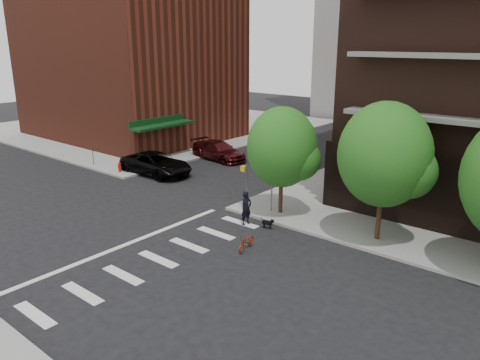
{
  "coord_description": "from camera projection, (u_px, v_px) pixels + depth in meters",
  "views": [
    {
      "loc": [
        18.68,
        -12.83,
        9.87
      ],
      "look_at": [
        3.0,
        6.0,
        2.5
      ],
      "focal_mm": 35.0,
      "sensor_mm": 36.0,
      "label": 1
    }
  ],
  "objects": [
    {
      "name": "parking_meter",
      "position": [
        93.0,
        155.0,
        37.78
      ],
      "size": [
        0.1,
        0.08,
        1.32
      ],
      "color": "black",
      "rests_on": "sidewalk_nw"
    },
    {
      "name": "parked_car_silver",
      "position": [
        280.0,
        133.0,
        47.49
      ],
      "size": [
        2.08,
        5.09,
        1.64
      ],
      "primitive_type": "imported",
      "rotation": [
        0.0,
        0.0,
        1.5
      ],
      "color": "gray",
      "rests_on": "ground"
    },
    {
      "name": "dog_walker",
      "position": [
        246.0,
        208.0,
        25.76
      ],
      "size": [
        0.75,
        0.54,
        1.92
      ],
      "primitive_type": "imported",
      "rotation": [
        0.0,
        0.0,
        1.45
      ],
      "color": "black",
      "rests_on": "ground"
    },
    {
      "name": "crosswalk",
      "position": [
        147.0,
        254.0,
        22.38
      ],
      "size": [
        3.85,
        13.0,
        0.01
      ],
      "color": "silver",
      "rests_on": "ground"
    },
    {
      "name": "midrise_nw",
      "position": [
        127.0,
        37.0,
        47.54
      ],
      "size": [
        21.4,
        15.5,
        20.0
      ],
      "color": "maroon",
      "rests_on": "sidewalk_nw"
    },
    {
      "name": "ground",
      "position": [
        119.0,
        242.0,
        23.74
      ],
      "size": [
        120.0,
        120.0,
        0.0
      ],
      "primitive_type": "plane",
      "color": "black",
      "rests_on": "ground"
    },
    {
      "name": "dog",
      "position": [
        268.0,
        223.0,
        25.38
      ],
      "size": [
        0.65,
        0.33,
        0.54
      ],
      "rotation": [
        0.0,
        0.0,
        0.3
      ],
      "color": "black",
      "rests_on": "ground"
    },
    {
      "name": "fire_hydrant",
      "position": [
        120.0,
        167.0,
        35.75
      ],
      "size": [
        0.24,
        0.24,
        0.73
      ],
      "color": "#A50C0C",
      "rests_on": "sidewalk_nw"
    },
    {
      "name": "parked_car_maroon",
      "position": [
        219.0,
        151.0,
        39.93
      ],
      "size": [
        2.73,
        5.61,
        1.57
      ],
      "primitive_type": "imported",
      "rotation": [
        0.0,
        0.0,
        1.47
      ],
      "color": "#461013",
      "rests_on": "ground"
    },
    {
      "name": "pedestrian_signal",
      "position": [
        252.0,
        181.0,
        27.61
      ],
      "size": [
        2.18,
        0.67,
        2.6
      ],
      "color": "slate",
      "rests_on": "sidewalk_ne"
    },
    {
      "name": "sidewalk_nw",
      "position": [
        157.0,
        125.0,
        56.02
      ],
      "size": [
        31.0,
        33.0,
        0.15
      ],
      "primitive_type": "cube",
      "color": "gray",
      "rests_on": "ground"
    },
    {
      "name": "tree_a",
      "position": [
        282.0,
        147.0,
        26.37
      ],
      "size": [
        4.0,
        4.0,
        5.9
      ],
      "color": "#301E11",
      "rests_on": "sidewalk_ne"
    },
    {
      "name": "scooter",
      "position": [
        247.0,
        242.0,
        22.8
      ],
      "size": [
        0.84,
        1.6,
        0.8
      ],
      "primitive_type": "imported",
      "rotation": [
        0.0,
        0.0,
        0.21
      ],
      "color": "#9C2E10",
      "rests_on": "ground"
    },
    {
      "name": "tree_b",
      "position": [
        384.0,
        155.0,
        22.55
      ],
      "size": [
        4.5,
        4.5,
        6.65
      ],
      "color": "#301E11",
      "rests_on": "sidewalk_ne"
    },
    {
      "name": "parked_car_black",
      "position": [
        156.0,
        164.0,
        35.5
      ],
      "size": [
        2.91,
        6.06,
        1.66
      ],
      "primitive_type": "imported",
      "rotation": [
        0.0,
        0.0,
        1.6
      ],
      "color": "black",
      "rests_on": "ground"
    }
  ]
}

